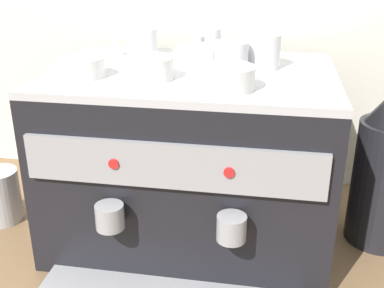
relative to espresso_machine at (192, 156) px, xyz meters
The scene contains 12 objects.
ground_plane 0.20m from the espresso_machine, 90.00° to the left, with size 4.00×4.00×0.00m, color brown.
tiled_backsplash_wall 0.43m from the espresso_machine, 90.00° to the left, with size 2.80×0.03×0.93m, color silver.
espresso_machine is the anchor object (origin of this frame).
ceramic_cup_0 0.28m from the espresso_machine, 85.25° to the left, with size 0.06×0.09×0.07m.
ceramic_cup_1 0.25m from the espresso_machine, ahead, with size 0.07×0.11×0.07m.
ceramic_cup_2 0.29m from the espresso_machine, 19.24° to the left, with size 0.12×0.08×0.07m.
ceramic_cup_3 0.31m from the espresso_machine, 137.70° to the left, with size 0.11×0.08×0.06m.
ceramic_bowl_0 0.25m from the espresso_machine, 134.38° to the right, with size 0.10×0.10×0.04m.
ceramic_bowl_1 0.23m from the espresso_machine, 84.06° to the left, with size 0.11×0.11×0.04m.
ceramic_bowl_2 0.27m from the espresso_machine, 55.76° to the right, with size 0.11×0.11×0.04m.
ceramic_bowl_3 0.32m from the espresso_machine, 157.52° to the right, with size 0.10×0.10×0.04m.
milk_pitcher 0.51m from the espresso_machine, behind, with size 0.10×0.10×0.14m, color #B7B7BC.
Camera 1 is at (0.17, -1.01, 0.66)m, focal length 44.59 mm.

